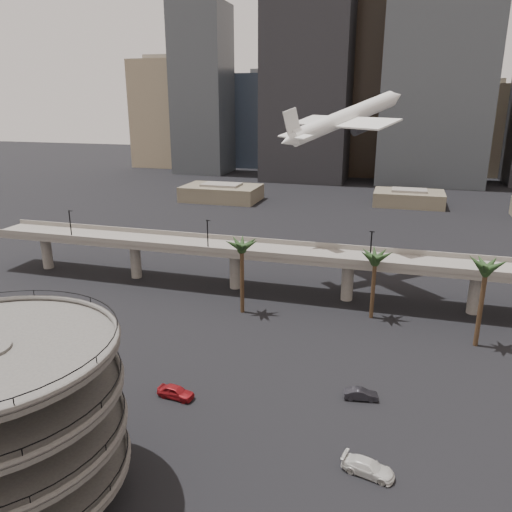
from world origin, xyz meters
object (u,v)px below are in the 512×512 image
(car_a, at_px, (176,392))
(car_c, at_px, (368,467))
(overpass, at_px, (290,257))
(airborne_jet, at_px, (344,119))
(car_b, at_px, (361,394))

(car_a, xyz_separation_m, car_c, (24.19, -6.91, -0.05))
(overpass, relative_size, car_a, 27.24)
(airborne_jet, xyz_separation_m, car_c, (11.06, -59.17, -31.55))
(car_a, distance_m, car_b, 23.18)
(overpass, height_order, airborne_jet, airborne_jet)
(car_b, bearing_deg, car_a, 96.45)
(airborne_jet, xyz_separation_m, car_a, (-13.13, -52.26, -31.50))
(overpass, xyz_separation_m, car_c, (18.32, -45.59, -6.57))
(car_b, bearing_deg, car_c, 179.02)
(car_a, bearing_deg, airborne_jet, -7.71)
(overpass, distance_m, car_b, 37.04)
(car_a, xyz_separation_m, car_b, (22.34, 6.18, -0.11))
(car_a, height_order, car_c, car_a)
(car_a, bearing_deg, overpass, -2.24)
(car_a, relative_size, car_c, 0.90)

